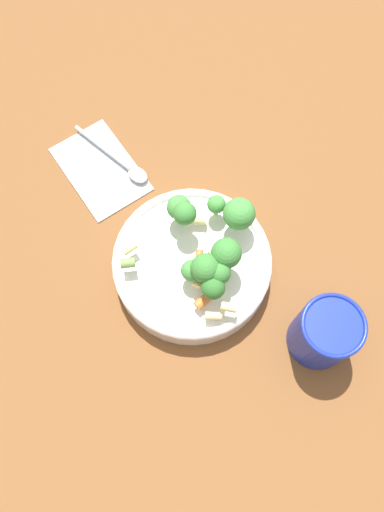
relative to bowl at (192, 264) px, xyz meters
The scene contains 6 objects.
ground_plane 0.03m from the bowl, ahead, with size 3.00×3.00×0.00m, color brown.
bowl is the anchor object (origin of this frame).
pasta_salad 0.07m from the bowl, 128.67° to the left, with size 0.18×0.19×0.07m.
cup 0.22m from the bowl, 79.71° to the left, with size 0.09×0.09×0.11m.
napkin 0.24m from the bowl, 118.27° to the right, with size 0.18×0.20×0.01m.
spoon 0.22m from the bowl, 127.14° to the right, with size 0.07×0.16×0.01m.
Camera 1 is at (0.23, 0.09, 0.74)m, focal length 35.00 mm.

